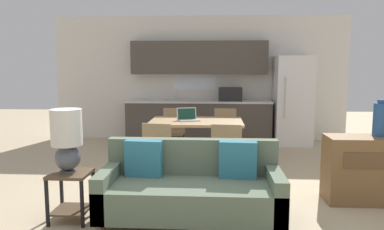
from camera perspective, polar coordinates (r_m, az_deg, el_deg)
ground_plane at (r=3.99m, az=-1.83°, el=-16.55°), size 20.00×20.00×0.00m
wall_back at (r=8.27m, az=1.12°, el=5.59°), size 6.40×0.07×2.70m
kitchen_counter at (r=8.00m, az=1.12°, el=1.87°), size 3.07×0.65×2.15m
refrigerator at (r=8.02m, az=15.04°, el=2.14°), size 0.74×0.79×1.83m
dining_table at (r=5.94m, az=0.66°, el=-1.44°), size 1.45×0.96×0.77m
couch at (r=4.03m, az=-0.15°, el=-11.17°), size 1.87×0.80×0.83m
side_table at (r=4.20m, az=-17.96°, el=-10.60°), size 0.40×0.40×0.52m
table_lamp at (r=4.09m, az=-18.54°, el=-3.28°), size 0.32×0.32×0.66m
credenza at (r=5.03m, az=26.79°, el=-7.44°), size 1.28×0.45×0.80m
vase at (r=4.95m, az=26.77°, el=-0.57°), size 0.16×0.16×0.44m
dining_chair_far_left at (r=6.80m, az=-2.89°, el=-2.20°), size 0.44×0.44×0.86m
dining_chair_near_left at (r=5.23m, az=-5.01°, el=-5.14°), size 0.47×0.47×0.86m
dining_chair_far_right at (r=6.77m, az=4.99°, el=-2.26°), size 0.46×0.46×0.86m
dining_chair_near_right at (r=5.15m, az=5.30°, el=-5.35°), size 0.46×0.46×0.86m
laptop at (r=5.92m, az=-0.66°, el=-0.37°), size 0.39×0.35×0.20m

